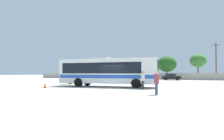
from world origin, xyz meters
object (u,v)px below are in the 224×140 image
vendor_umbrella_near_gate_yellow (71,73)px  utility_pole_near (216,60)px  coach_bus_white_blue (107,71)px  roadside_tree_midleft (167,64)px  attendant_by_bus_door (143,79)px  parked_car_third_maroon (145,77)px  roadside_tree_midright (198,61)px  traffic_cone_on_apron (45,85)px  parked_car_leftmost_black (105,76)px  passenger_waiting_on_apron (156,81)px  roadside_tree_left (129,64)px  parked_car_rightmost_black (171,77)px  parked_car_second_black (123,76)px

vendor_umbrella_near_gate_yellow → utility_pole_near: (21.90, 26.79, 2.94)m
coach_bus_white_blue → roadside_tree_midleft: (2.60, 33.52, 2.34)m
coach_bus_white_blue → attendant_by_bus_door: (4.90, -1.67, -0.87)m
utility_pole_near → parked_car_third_maroon: bearing=-158.4°
vendor_umbrella_near_gate_yellow → attendant_by_bus_door: bearing=-20.0°
roadside_tree_midright → traffic_cone_on_apron: bearing=-112.4°
utility_pole_near → roadside_tree_midright: (-3.78, 4.59, 0.37)m
parked_car_leftmost_black → traffic_cone_on_apron: 29.77m
utility_pole_near → roadside_tree_midleft: 12.42m
passenger_waiting_on_apron → roadside_tree_left: size_ratio=0.28×
vendor_umbrella_near_gate_yellow → parked_car_rightmost_black: bearing=60.1°
vendor_umbrella_near_gate_yellow → roadside_tree_midleft: roadside_tree_midleft is taller
parked_car_second_black → parked_car_third_maroon: size_ratio=0.92×
roadside_tree_left → traffic_cone_on_apron: 38.40m
parked_car_second_black → roadside_tree_midleft: 13.98m
parked_car_second_black → utility_pole_near: 22.51m
coach_bus_white_blue → parked_car_rightmost_black: 24.76m
coach_bus_white_blue → attendant_by_bus_door: coach_bus_white_blue is taller
coach_bus_white_blue → vendor_umbrella_near_gate_yellow: size_ratio=5.33×
parked_car_second_black → roadside_tree_left: 10.30m
vendor_umbrella_near_gate_yellow → parked_car_third_maroon: vendor_umbrella_near_gate_yellow is taller
traffic_cone_on_apron → roadside_tree_midleft: bearing=78.2°
vendor_umbrella_near_gate_yellow → parked_car_rightmost_black: size_ratio=0.55×
coach_bus_white_blue → attendant_by_bus_door: size_ratio=6.74×
vendor_umbrella_near_gate_yellow → parked_car_third_maroon: 21.63m
vendor_umbrella_near_gate_yellow → parked_car_second_black: size_ratio=0.56×
attendant_by_bus_door → parked_car_leftmost_black: (-17.50, 26.05, -0.26)m
vendor_umbrella_near_gate_yellow → traffic_cone_on_apron: bearing=-73.3°
parked_car_second_black → roadside_tree_midleft: roadside_tree_midleft is taller
coach_bus_white_blue → vendor_umbrella_near_gate_yellow: (-7.52, 2.83, -0.17)m
parked_car_second_black → roadside_tree_midleft: (9.68, 9.48, 3.44)m
coach_bus_white_blue → roadside_tree_midright: roadside_tree_midright is taller
parked_car_third_maroon → roadside_tree_midright: size_ratio=0.64×
coach_bus_white_blue → parked_car_second_black: size_ratio=2.98×
parked_car_third_maroon → traffic_cone_on_apron: parked_car_third_maroon is taller
utility_pole_near → roadside_tree_midleft: bearing=161.7°
vendor_umbrella_near_gate_yellow → passenger_waiting_on_apron: bearing=-30.7°
parked_car_third_maroon → roadside_tree_left: 13.14m
vendor_umbrella_near_gate_yellow → roadside_tree_midright: bearing=60.0°
parked_car_second_black → roadside_tree_left: (-1.67, 9.51, 3.58)m
roadside_tree_left → traffic_cone_on_apron: bearing=-84.9°
vendor_umbrella_near_gate_yellow → parked_car_second_black: vendor_umbrella_near_gate_yellow is taller
attendant_by_bus_door → parked_car_rightmost_black: attendant_by_bus_door is taller
roadside_tree_midleft → traffic_cone_on_apron: size_ratio=10.12×
parked_car_third_maroon → passenger_waiting_on_apron: bearing=-74.5°
parked_car_leftmost_black → traffic_cone_on_apron: size_ratio=6.43×
passenger_waiting_on_apron → parked_car_second_black: size_ratio=0.44×
coach_bus_white_blue → roadside_tree_midleft: roadside_tree_midleft is taller
coach_bus_white_blue → parked_car_third_maroon: size_ratio=2.75×
parked_car_leftmost_black → attendant_by_bus_door: bearing=-56.1°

